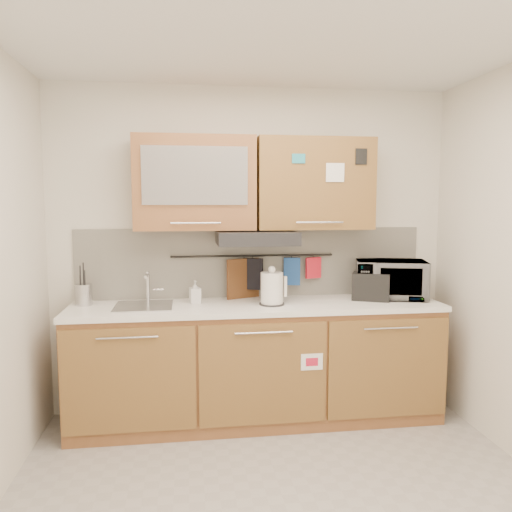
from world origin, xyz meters
name	(u,v)px	position (x,y,z in m)	size (l,w,h in m)	color
ceiling	(291,16)	(0.00, 0.00, 2.60)	(3.20, 3.20, 0.00)	white
wall_back	(252,250)	(0.00, 1.50, 1.30)	(3.20, 3.20, 0.00)	silver
base_cabinet	(257,369)	(0.00, 1.19, 0.41)	(2.80, 0.64, 0.88)	#9A6036
countertop	(257,306)	(0.00, 1.19, 0.90)	(2.82, 0.62, 0.04)	white
backsplash	(252,263)	(0.00, 1.49, 1.20)	(2.80, 0.02, 0.56)	silver
upper_cabinets	(254,184)	(0.00, 1.32, 1.83)	(1.82, 0.37, 0.70)	#9A6036
range_hood	(256,238)	(0.00, 1.25, 1.42)	(0.60, 0.46, 0.10)	black
sink	(144,306)	(-0.85, 1.21, 0.92)	(0.42, 0.40, 0.26)	silver
utensil_rail	(253,256)	(0.00, 1.45, 1.26)	(0.02, 0.02, 1.30)	black
utensil_crock	(84,294)	(-1.30, 1.32, 1.00)	(0.17, 0.17, 0.32)	#B9BABE
kettle	(272,289)	(0.10, 1.14, 1.04)	(0.22, 0.20, 0.30)	silver
toaster	(371,286)	(0.91, 1.21, 1.03)	(0.33, 0.27, 0.22)	black
microwave	(390,279)	(1.10, 1.28, 1.07)	(0.55, 0.37, 0.30)	#999999
soap_bottle	(195,292)	(-0.47, 1.28, 1.01)	(0.08, 0.08, 0.17)	#999999
cutting_board	(244,282)	(-0.07, 1.44, 1.05)	(0.31, 0.02, 0.38)	brown
oven_mitt	(292,271)	(0.32, 1.44, 1.13)	(0.13, 0.03, 0.22)	#204994
dark_pouch	(253,274)	(0.00, 1.44, 1.11)	(0.16, 0.05, 0.25)	black
pot_holder	(313,268)	(0.50, 1.44, 1.15)	(0.14, 0.02, 0.17)	red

